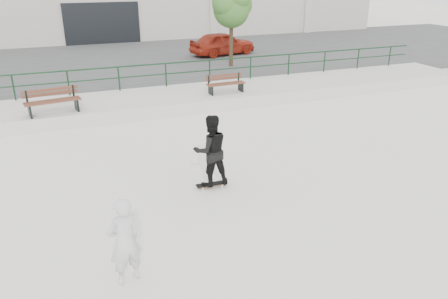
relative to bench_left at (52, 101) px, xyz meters
name	(u,v)px	position (x,y,z in m)	size (l,w,h in m)	color
ground	(247,227)	(3.66, -8.55, -0.93)	(120.00, 120.00, 0.00)	silver
ledge	(151,102)	(3.66, 0.95, -0.68)	(30.00, 3.00, 0.50)	beige
parking_strip	(118,63)	(3.66, 9.45, -0.68)	(60.00, 14.00, 0.50)	#404040
railing	(142,71)	(3.66, 2.25, 0.31)	(28.00, 0.06, 1.03)	#13351C
bench_left	(52,101)	(0.00, 0.00, 0.00)	(1.95, 0.83, 0.87)	#572D1D
bench_right	(225,84)	(6.67, 0.37, -0.06)	(1.63, 0.53, 0.74)	#572D1D
tree	(232,5)	(8.96, 5.28, 2.62)	(2.29, 2.04, 4.07)	#413220
red_car	(222,43)	(9.70, 8.49, 0.24)	(1.58, 3.94, 1.34)	#9C2413
skateboard	(211,184)	(3.58, -6.47, -0.86)	(0.79, 0.24, 0.09)	black
standing_skater	(211,150)	(3.58, -6.47, 0.09)	(0.90, 0.70, 1.85)	black
seated_skater	(124,241)	(0.93, -9.37, -0.10)	(0.61, 0.40, 1.67)	silver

